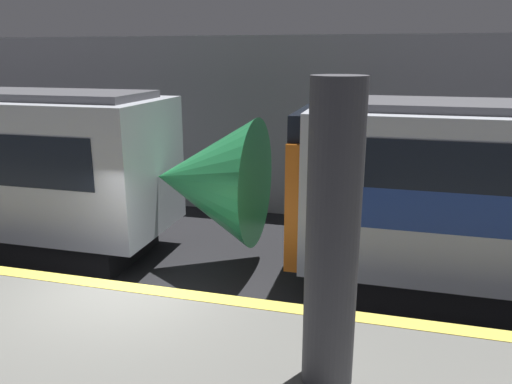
{
  "coord_description": "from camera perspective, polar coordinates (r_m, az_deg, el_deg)",
  "views": [
    {
      "loc": [
        3.97,
        -6.75,
        4.6
      ],
      "look_at": [
        1.86,
        1.12,
        2.33
      ],
      "focal_mm": 35.0,
      "sensor_mm": 36.0,
      "label": 1
    }
  ],
  "objects": [
    {
      "name": "ground_plane",
      "position": [
        9.08,
        -13.78,
        -15.35
      ],
      "size": [
        120.0,
        120.0,
        0.0
      ],
      "primitive_type": "plane",
      "color": "black"
    },
    {
      "name": "platform",
      "position": [
        7.51,
        -21.32,
        -19.06
      ],
      "size": [
        40.0,
        3.81,
        0.94
      ],
      "color": "slate",
      "rests_on": "ground"
    },
    {
      "name": "station_rear_barrier",
      "position": [
        14.58,
        -0.98,
        7.45
      ],
      "size": [
        50.0,
        0.15,
        5.08
      ],
      "color": "#939399",
      "rests_on": "ground"
    },
    {
      "name": "support_pillar_near",
      "position": [
        5.46,
        8.73,
        -5.42
      ],
      "size": [
        0.58,
        0.58,
        3.47
      ],
      "color": "#47474C",
      "rests_on": "platform"
    }
  ]
}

